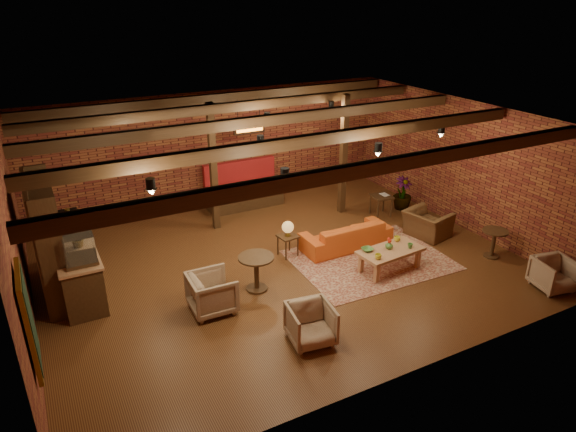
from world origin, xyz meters
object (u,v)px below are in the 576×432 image
coffee_table (390,252)px  armchair_right (428,220)px  round_table_left (256,267)px  armchair_b (311,322)px  armchair_far (554,273)px  side_table_lamp (288,230)px  sofa (346,235)px  armchair_a (212,291)px  plant_tall (406,162)px  round_table_right (494,239)px  side_table_book (381,197)px

coffee_table → armchair_right: bearing=26.0°
round_table_left → armchair_b: bearing=-86.3°
armchair_right → armchair_far: bearing=178.4°
coffee_table → side_table_lamp: bearing=135.6°
sofa → round_table_left: (-2.64, -0.75, 0.19)m
round_table_left → side_table_lamp: bearing=39.1°
sofa → armchair_far: bearing=127.2°
side_table_lamp → armchair_a: (-2.28, -1.29, -0.23)m
armchair_b → plant_tall: 6.61m
armchair_right → armchair_far: armchair_right is taller
sofa → coffee_table: (0.22, -1.35, 0.12)m
round_table_left → armchair_a: 1.09m
round_table_right → plant_tall: (-0.00, 3.20, 0.93)m
round_table_right → armchair_far: armchair_far is taller
armchair_a → side_table_book: armchair_a is taller
coffee_table → side_table_book: coffee_table is taller
coffee_table → round_table_left: bearing=168.3°
coffee_table → armchair_right: 2.09m
side_table_lamp → armchair_far: side_table_lamp is taller
armchair_far → plant_tall: (0.00, 4.75, 1.00)m
armchair_far → plant_tall: plant_tall is taller
sofa → armchair_far: (2.68, -3.52, 0.05)m
round_table_left → plant_tall: bearing=20.5°
armchair_a → armchair_right: size_ratio=0.84×
armchair_right → plant_tall: 2.00m
round_table_left → armchair_far: (5.33, -2.76, -0.14)m
armchair_a → round_table_right: 6.44m
round_table_left → coffee_table: bearing=-11.7°
armchair_right → plant_tall: (0.58, 1.67, 0.93)m
sofa → side_table_book: bearing=-149.0°
coffee_table → plant_tall: (2.46, 2.58, 0.94)m
armchair_far → plant_tall: 4.86m
armchair_a → side_table_book: 5.98m
round_table_left → armchair_right: size_ratio=0.75×
armchair_b → plant_tall: (5.20, 3.96, 0.99)m
sofa → side_table_lamp: (-1.41, 0.25, 0.33)m
coffee_table → armchair_a: (-3.91, 0.30, -0.02)m
sofa → round_table_left: bearing=15.7°
side_table_lamp → armchair_a: bearing=-150.4°
armchair_a → side_table_book: size_ratio=1.41×
round_table_left → armchair_far: size_ratio=1.02×
round_table_left → round_table_right: (5.33, -1.21, -0.07)m
round_table_left → armchair_b: size_ratio=0.98×
side_table_lamp → plant_tall: bearing=13.5°
sofa → side_table_book: (1.88, 1.13, 0.21)m
coffee_table → round_table_right: coffee_table is taller
armchair_far → round_table_left: bearing=164.4°
side_table_book → coffee_table: bearing=-123.7°
round_table_right → armchair_far: size_ratio=0.90×
armchair_a → armchair_far: bearing=-109.8°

